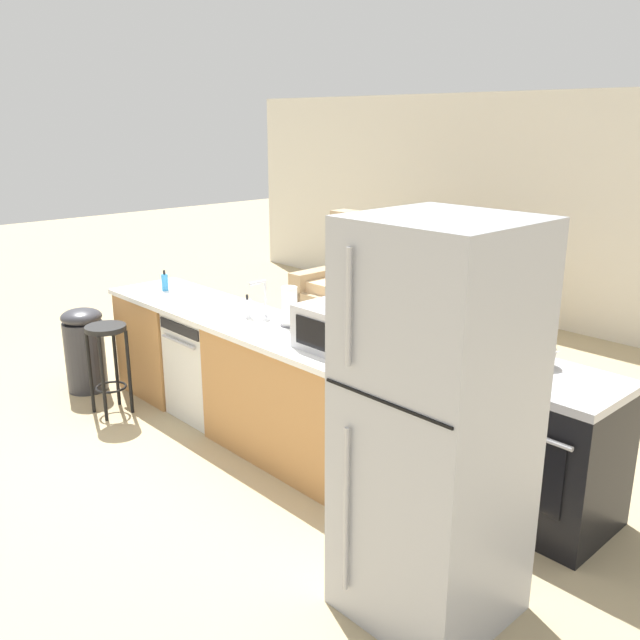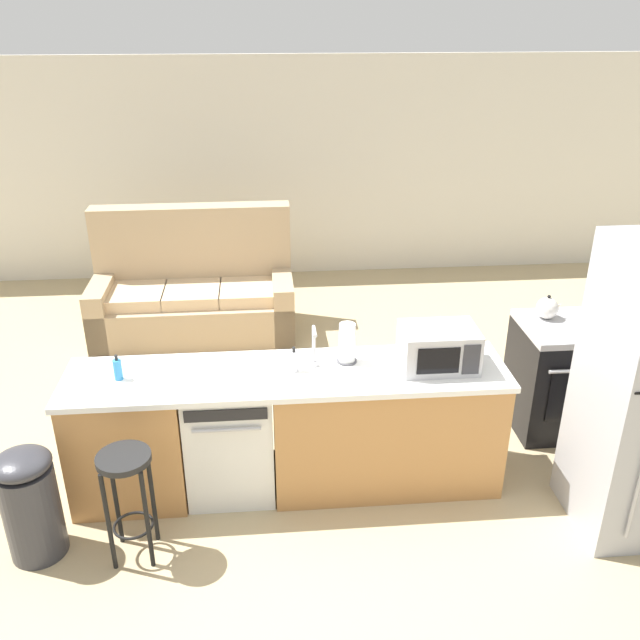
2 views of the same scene
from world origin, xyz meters
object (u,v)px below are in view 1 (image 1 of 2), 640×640
object	(u,v)px
microwave	(337,329)
soap_bottle	(247,308)
stove_range	(548,451)
paper_towel_roll	(290,307)
bar_stool	(108,350)
trash_bin	(85,349)
kettle	(542,352)
dishwasher	(214,364)
refrigerator	(435,428)
couch	(387,300)
dish_soap_bottle	(165,282)

from	to	relation	value
microwave	soap_bottle	xyz separation A→B (m)	(-0.96, 0.02, -0.07)
stove_range	paper_towel_roll	distance (m)	1.93
bar_stool	trash_bin	distance (m)	0.63
kettle	stove_range	bearing A→B (deg)	-38.19
dishwasher	trash_bin	xyz separation A→B (m)	(-1.19, -0.54, -0.04)
dishwasher	bar_stool	xyz separation A→B (m)	(-0.58, -0.61, 0.11)
refrigerator	kettle	world-z (taller)	refrigerator
stove_range	soap_bottle	xyz separation A→B (m)	(-2.15, -0.53, 0.52)
paper_towel_roll	trash_bin	world-z (taller)	paper_towel_roll
paper_towel_roll	couch	bearing A→B (deg)	117.06
refrigerator	kettle	distance (m)	1.24
bar_stool	stove_range	bearing A→B (deg)	19.99
refrigerator	dishwasher	bearing A→B (deg)	168.07
dishwasher	stove_range	xyz separation A→B (m)	(2.60, 0.55, 0.03)
dish_soap_bottle	couch	xyz separation A→B (m)	(0.24, 2.58, -0.58)
dishwasher	dish_soap_bottle	distance (m)	0.88
stove_range	refrigerator	world-z (taller)	refrigerator
kettle	trash_bin	world-z (taller)	kettle
microwave	dish_soap_bottle	xyz separation A→B (m)	(-2.10, 0.01, -0.07)
bar_stool	soap_bottle	bearing A→B (deg)	31.43
trash_bin	dishwasher	bearing A→B (deg)	24.42
stove_range	dish_soap_bottle	distance (m)	3.38
soap_bottle	dish_soap_bottle	bearing A→B (deg)	-179.37
dishwasher	microwave	bearing A→B (deg)	-0.05
refrigerator	bar_stool	distance (m)	3.21
stove_range	paper_towel_roll	size ratio (longest dim) A/B	3.19
dishwasher	bar_stool	bearing A→B (deg)	-133.65
microwave	trash_bin	distance (m)	2.73
paper_towel_roll	bar_stool	bearing A→B (deg)	-152.51
dish_soap_bottle	soap_bottle	bearing A→B (deg)	0.63
soap_bottle	dish_soap_bottle	xyz separation A→B (m)	(-1.14, -0.01, 0.00)
refrigerator	dish_soap_bottle	xyz separation A→B (m)	(-3.29, 0.56, 0.01)
kettle	trash_bin	bearing A→B (deg)	-161.42
trash_bin	couch	distance (m)	3.21
bar_stool	dishwasher	bearing A→B (deg)	46.35
soap_bottle	trash_bin	distance (m)	1.82
stove_range	trash_bin	bearing A→B (deg)	-163.98
dish_soap_bottle	dishwasher	bearing A→B (deg)	-0.54
dish_soap_bottle	bar_stool	world-z (taller)	dish_soap_bottle
soap_bottle	trash_bin	bearing A→B (deg)	-161.14
microwave	soap_bottle	bearing A→B (deg)	178.78
microwave	trash_bin	size ratio (longest dim) A/B	0.68
microwave	bar_stool	size ratio (longest dim) A/B	0.68
stove_range	bar_stool	size ratio (longest dim) A/B	1.22
kettle	bar_stool	world-z (taller)	kettle
refrigerator	trash_bin	size ratio (longest dim) A/B	2.59
microwave	dish_soap_bottle	bearing A→B (deg)	179.79
microwave	couch	world-z (taller)	couch
stove_range	kettle	size ratio (longest dim) A/B	4.39
stove_range	microwave	distance (m)	1.44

